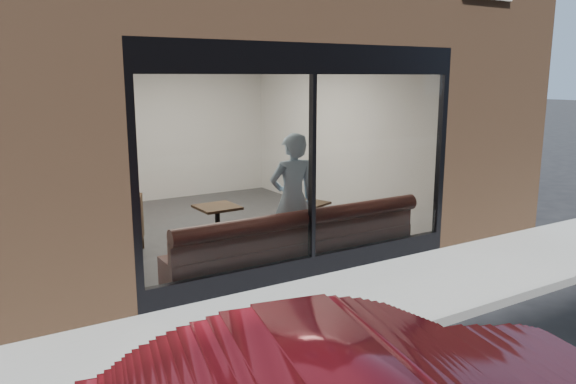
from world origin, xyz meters
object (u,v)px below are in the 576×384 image
cafe_table_right (307,204)px  cafe_chair_right (282,229)px  cafe_table_left (217,207)px  cafe_chair_left (130,239)px  banquette (296,253)px  person (292,200)px

cafe_table_right → cafe_chair_right: cafe_table_right is taller
cafe_table_left → cafe_chair_left: bearing=152.1°
banquette → cafe_table_left: bearing=116.3°
banquette → cafe_chair_left: (-1.88, 1.97, 0.01)m
cafe_table_left → cafe_chair_left: 1.48m
cafe_chair_left → cafe_chair_right: 2.49m
banquette → cafe_table_left: size_ratio=6.41×
banquette → cafe_chair_left: banquette is taller
cafe_chair_left → cafe_table_left: bearing=173.8°
person → cafe_table_left: (-0.72, 1.09, -0.25)m
person → cafe_chair_left: person is taller
cafe_table_right → cafe_chair_right: 0.71m
banquette → cafe_chair_right: size_ratio=8.67×
person → cafe_table_left: bearing=-51.3°
cafe_chair_left → cafe_chair_right: cafe_chair_right is taller
banquette → cafe_table_right: 1.18m
banquette → cafe_table_left: (-0.65, 1.32, 0.52)m
cafe_table_left → cafe_table_right: (1.36, -0.53, 0.00)m
person → cafe_chair_left: (-1.95, 1.74, -0.75)m
cafe_table_left → person: bearing=-56.4°
cafe_table_right → cafe_chair_left: size_ratio=1.50×
banquette → cafe_chair_right: bearing=68.1°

